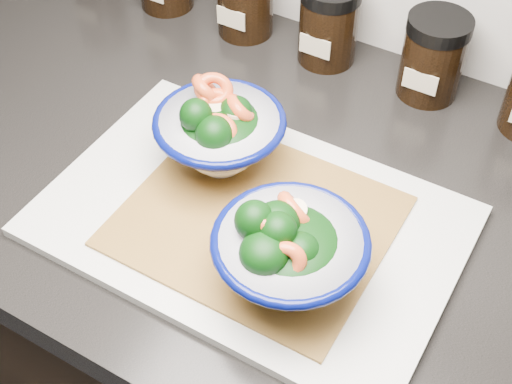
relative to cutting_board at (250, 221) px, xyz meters
The scene contains 8 objects.
cabinet 0.48m from the cutting_board, 117.05° to the left, with size 3.43×0.58×0.86m, color black.
countertop 0.09m from the cutting_board, 117.05° to the left, with size 3.50×0.60×0.04m, color black.
cutting_board is the anchor object (origin of this frame).
bamboo_mat 0.01m from the cutting_board, 16.64° to the right, with size 0.28×0.24×0.00m, color #A87632.
bowl_left 0.11m from the cutting_board, 143.43° to the left, with size 0.15×0.15×0.11m.
bowl_right 0.11m from the cutting_board, 37.65° to the right, with size 0.15×0.15×0.11m.
spice_jar_d 0.33m from the cutting_board, 101.63° to the left, with size 0.08×0.08×0.11m.
spice_jar_e 0.33m from the cutting_board, 75.37° to the left, with size 0.08×0.08×0.11m.
Camera 1 is at (0.30, 0.93, 1.50)m, focal length 50.00 mm.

